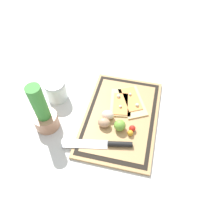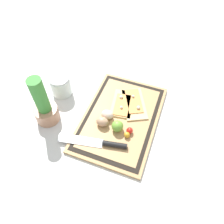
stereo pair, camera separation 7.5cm
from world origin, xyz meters
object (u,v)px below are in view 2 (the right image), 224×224
pizza_slice_near (134,103)px  egg_brown (102,122)px  cherry_tomato_red (130,131)px  knife (104,143)px  cherry_tomato_yellow (127,135)px  herb_pot (44,107)px  pizza_slice_far (122,104)px  sauce_jar (61,86)px  lime (117,126)px  egg_pink (107,115)px

pizza_slice_near → egg_brown: egg_brown is taller
pizza_slice_near → egg_brown: size_ratio=3.83×
pizza_slice_near → cherry_tomato_red: cherry_tomato_red is taller
knife → cherry_tomato_yellow: 0.10m
pizza_slice_near → herb_pot: (-0.20, 0.34, 0.06)m
pizza_slice_far → sauce_jar: 0.31m
egg_brown → herb_pot: herb_pot is taller
knife → lime: size_ratio=5.79×
pizza_slice_far → cherry_tomato_red: 0.15m
herb_pot → sauce_jar: size_ratio=2.41×
pizza_slice_far → cherry_tomato_yellow: 0.17m
egg_pink → cherry_tomato_yellow: egg_pink is taller
egg_brown → sauce_jar: 0.28m
knife → lime: (0.09, -0.03, 0.02)m
egg_brown → egg_pink: bearing=-8.0°
pizza_slice_near → cherry_tomato_yellow: (-0.18, -0.02, 0.01)m
lime → cherry_tomato_red: size_ratio=1.81×
pizza_slice_near → lime: bearing=170.3°
cherry_tomato_yellow → sauce_jar: sauce_jar is taller
pizza_slice_far → egg_pink: egg_pink is taller
egg_brown → lime: (-0.00, -0.07, 0.00)m
pizza_slice_near → herb_pot: herb_pot is taller
cherry_tomato_yellow → lime: bearing=68.6°
egg_brown → cherry_tomato_yellow: (-0.02, -0.12, -0.01)m
egg_pink → sauce_jar: size_ratio=0.54×
pizza_slice_far → herb_pot: 0.35m
knife → lime: 0.09m
egg_pink → cherry_tomato_red: 0.12m
cherry_tomato_red → herb_pot: herb_pot is taller
egg_brown → cherry_tomato_red: size_ratio=1.96×
lime → herb_pot: 0.32m
pizza_slice_far → egg_pink: bearing=157.5°
herb_pot → knife: bearing=-98.8°
herb_pot → sauce_jar: herb_pot is taller
knife → sauce_jar: size_ratio=2.87×
egg_pink → cherry_tomato_yellow: 0.13m
egg_pink → herb_pot: herb_pot is taller
sauce_jar → lime: bearing=-109.6°
lime → cherry_tomato_yellow: (-0.02, -0.05, -0.01)m
lime → cherry_tomato_yellow: bearing=-111.4°
pizza_slice_near → herb_pot: bearing=120.7°
lime → egg_pink: bearing=55.2°
pizza_slice_far → sauce_jar: size_ratio=1.73×
egg_brown → cherry_tomato_yellow: 0.12m
pizza_slice_far → egg_pink: (-0.09, 0.04, 0.02)m
herb_pot → cherry_tomato_red: bearing=-82.7°
egg_pink → pizza_slice_far: bearing=-22.5°
lime → sauce_jar: (0.12, 0.33, 0.00)m
egg_pink → lime: lime is taller
cherry_tomato_red → knife: bearing=138.4°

